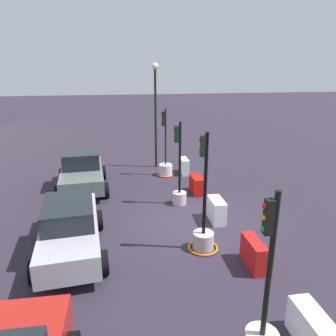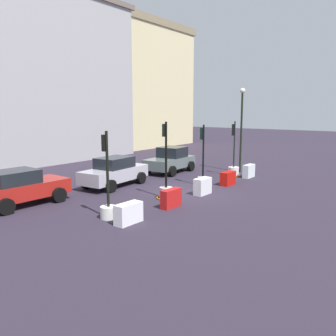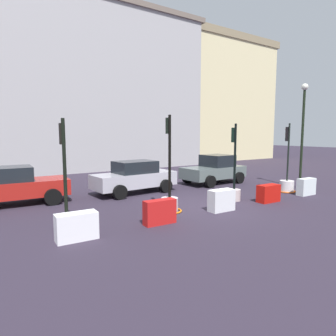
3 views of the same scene
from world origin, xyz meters
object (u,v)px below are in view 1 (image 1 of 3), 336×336
construction_barrier_1 (253,254)px  construction_barrier_4 (184,166)px  car_grey_saloon (82,172)px  traffic_light_0 (263,326)px  construction_barrier_2 (216,210)px  construction_barrier_3 (197,185)px  street_lamp_post (155,103)px  construction_barrier_0 (312,330)px  car_silver_hatchback (70,228)px  traffic_light_2 (179,188)px  traffic_light_3 (166,166)px  traffic_light_1 (203,233)px

construction_barrier_1 → construction_barrier_4: bearing=0.5°
construction_barrier_1 → car_grey_saloon: (7.13, 5.23, 0.43)m
traffic_light_0 → construction_barrier_2: traffic_light_0 is taller
construction_barrier_3 → street_lamp_post: size_ratio=0.19×
construction_barrier_4 → construction_barrier_0: bearing=-179.6°
construction_barrier_2 → car_grey_saloon: 6.64m
construction_barrier_3 → construction_barrier_4: 2.80m
construction_barrier_3 → car_silver_hatchback: bearing=128.7°
construction_barrier_1 → construction_barrier_2: (2.90, 0.12, 0.01)m
traffic_light_0 → car_grey_saloon: bearing=22.7°
traffic_light_2 → traffic_light_3: size_ratio=0.98×
construction_barrier_4 → car_silver_hatchback: (-6.84, 5.08, 0.41)m
construction_barrier_3 → street_lamp_post: street_lamp_post is taller
traffic_light_0 → street_lamp_post: size_ratio=0.61×
traffic_light_3 → traffic_light_2: bearing=179.0°
traffic_light_1 → car_grey_saloon: bearing=34.4°
traffic_light_2 → construction_barrier_1: bearing=-166.0°
car_silver_hatchback → construction_barrier_3: bearing=-51.3°
construction_barrier_1 → construction_barrier_4: 8.52m
construction_barrier_1 → traffic_light_3: bearing=7.4°
traffic_light_2 → car_silver_hatchback: bearing=126.6°
construction_barrier_3 → car_grey_saloon: 5.32m
construction_barrier_0 → construction_barrier_4: construction_barrier_4 is taller
construction_barrier_2 → construction_barrier_4: (5.61, -0.05, -0.01)m
construction_barrier_0 → construction_barrier_3: 8.47m
construction_barrier_0 → car_grey_saloon: size_ratio=0.28×
traffic_light_3 → car_silver_hatchback: 7.88m
car_grey_saloon → street_lamp_post: 5.55m
traffic_light_0 → construction_barrier_2: (5.66, -0.96, -0.24)m
traffic_light_2 → traffic_light_3: (3.77, -0.07, -0.24)m
construction_barrier_0 → construction_barrier_4: (11.27, 0.07, 0.02)m
traffic_light_1 → construction_barrier_2: (1.76, -1.02, -0.13)m
construction_barrier_1 → car_grey_saloon: 8.85m
traffic_light_0 → traffic_light_3: size_ratio=0.98×
construction_barrier_0 → car_silver_hatchback: 6.81m
traffic_light_3 → traffic_light_0: bearing=-180.0°
construction_barrier_3 → construction_barrier_1: bearing=-178.8°
construction_barrier_4 → street_lamp_post: bearing=41.1°
traffic_light_0 → construction_barrier_2: size_ratio=3.28×
traffic_light_0 → traffic_light_3: 11.17m
street_lamp_post → traffic_light_2: bearing=-177.8°
car_silver_hatchback → construction_barrier_0: bearing=-130.7°
traffic_light_0 → street_lamp_post: (12.76, 0.28, 2.94)m
traffic_light_0 → construction_barrier_4: (11.28, -1.01, -0.25)m
traffic_light_1 → construction_barrier_1: (-1.15, -1.14, -0.14)m
construction_barrier_1 → car_silver_hatchback: bearing=72.0°
traffic_light_0 → construction_barrier_1: 2.98m
traffic_light_3 → street_lamp_post: bearing=9.9°
traffic_light_2 → car_grey_saloon: size_ratio=0.84×
traffic_light_3 → construction_barrier_2: bearing=-170.0°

